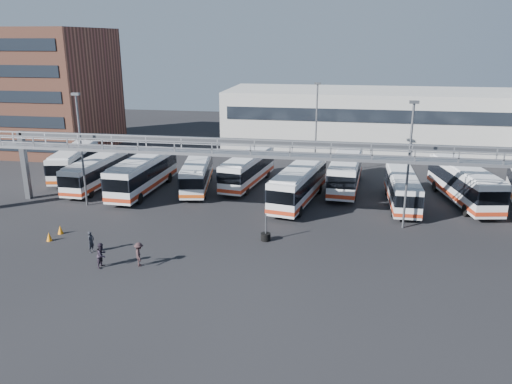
% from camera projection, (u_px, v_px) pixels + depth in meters
% --- Properties ---
extents(ground, '(140.00, 140.00, 0.00)m').
position_uv_depth(ground, '(240.00, 252.00, 35.72)').
color(ground, black).
rests_on(ground, ground).
extents(gantry, '(51.40, 5.15, 7.10)m').
position_uv_depth(gantry, '(254.00, 159.00, 39.63)').
color(gantry, gray).
rests_on(gantry, ground).
extents(apartment_building, '(18.00, 15.00, 16.00)m').
position_uv_depth(apartment_building, '(37.00, 90.00, 67.12)').
color(apartment_building, brown).
rests_on(apartment_building, ground).
extents(warehouse, '(42.00, 14.00, 8.00)m').
position_uv_depth(warehouse, '(381.00, 120.00, 68.39)').
color(warehouse, '#9E9E99').
rests_on(warehouse, ground).
extents(light_pole_left, '(0.70, 0.35, 10.21)m').
position_uv_depth(light_pole_left, '(81.00, 144.00, 44.16)').
color(light_pole_left, '#4C4F54').
rests_on(light_pole_left, ground).
extents(light_pole_mid, '(0.70, 0.35, 10.21)m').
position_uv_depth(light_pole_mid, '(409.00, 159.00, 38.68)').
color(light_pole_mid, '#4C4F54').
rests_on(light_pole_mid, ground).
extents(light_pole_back, '(0.70, 0.35, 10.21)m').
position_uv_depth(light_pole_back, '(316.00, 125.00, 54.10)').
color(light_pole_back, '#4C4F54').
rests_on(light_pole_back, ground).
extents(bus_0, '(4.43, 10.86, 3.21)m').
position_uv_depth(bus_0, '(74.00, 161.00, 54.77)').
color(bus_0, silver).
rests_on(bus_0, ground).
extents(bus_1, '(2.62, 10.24, 3.09)m').
position_uv_depth(bus_1, '(96.00, 172.00, 50.74)').
color(bus_1, silver).
rests_on(bus_1, ground).
extents(bus_2, '(3.13, 11.67, 3.52)m').
position_uv_depth(bus_2, '(143.00, 173.00, 49.32)').
color(bus_2, silver).
rests_on(bus_2, ground).
extents(bus_3, '(4.01, 10.27, 3.04)m').
position_uv_depth(bus_3, '(197.00, 173.00, 50.31)').
color(bus_3, silver).
rests_on(bus_3, ground).
extents(bus_4, '(4.11, 10.88, 3.23)m').
position_uv_depth(bus_4, '(248.00, 168.00, 51.64)').
color(bus_4, silver).
rests_on(bus_4, ground).
extents(bus_5, '(4.66, 11.45, 3.39)m').
position_uv_depth(bus_5, '(298.00, 184.00, 45.89)').
color(bus_5, silver).
rests_on(bus_5, ground).
extents(bus_6, '(3.60, 11.63, 3.48)m').
position_uv_depth(bus_6, '(346.00, 171.00, 50.24)').
color(bus_6, silver).
rests_on(bus_6, ground).
extents(bus_7, '(2.36, 9.99, 3.03)m').
position_uv_depth(bus_7, '(402.00, 188.00, 45.24)').
color(bus_7, silver).
rests_on(bus_7, ground).
extents(bus_8, '(4.75, 11.86, 3.52)m').
position_uv_depth(bus_8, '(464.00, 183.00, 45.97)').
color(bus_8, silver).
rests_on(bus_8, ground).
extents(pedestrian_a, '(0.48, 0.63, 1.57)m').
position_uv_depth(pedestrian_a, '(91.00, 242.00, 35.57)').
color(pedestrian_a, black).
rests_on(pedestrian_a, ground).
extents(pedestrian_b, '(0.73, 0.90, 1.71)m').
position_uv_depth(pedestrian_b, '(102.00, 255.00, 33.23)').
color(pedestrian_b, '#271F2B').
rests_on(pedestrian_b, ground).
extents(pedestrian_c, '(1.01, 1.23, 1.66)m').
position_uv_depth(pedestrian_c, '(139.00, 254.00, 33.39)').
color(pedestrian_c, '#2D1E20').
rests_on(pedestrian_c, ground).
extents(cone_left, '(0.50, 0.50, 0.68)m').
position_uv_depth(cone_left, '(49.00, 237.00, 37.67)').
color(cone_left, orange).
rests_on(cone_left, ground).
extents(cone_right, '(0.54, 0.54, 0.69)m').
position_uv_depth(cone_right, '(60.00, 230.00, 39.05)').
color(cone_right, orange).
rests_on(cone_right, ground).
extents(tire_stack, '(0.74, 0.74, 2.11)m').
position_uv_depth(tire_stack, '(266.00, 236.00, 37.73)').
color(tire_stack, black).
rests_on(tire_stack, ground).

